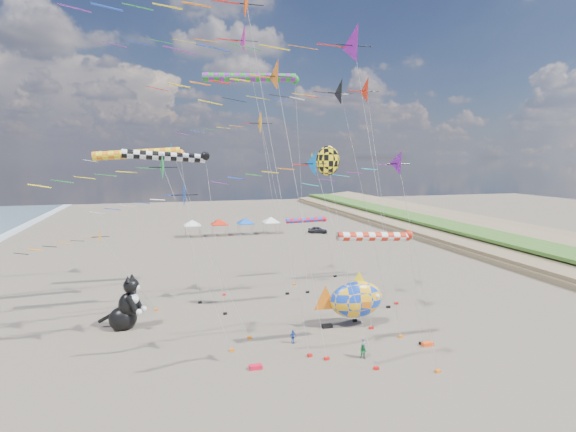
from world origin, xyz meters
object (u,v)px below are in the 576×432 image
Objects in this scene: person_adult at (364,348)px; child_green at (363,352)px; fish_inflatable at (356,299)px; cat_inflatable at (125,301)px; parked_car at (318,230)px; child_blue at (293,337)px.

person_adult is 0.32m from child_green.
person_adult is at bearing -108.59° from fish_inflatable.
fish_inflatable reaches higher than person_adult.
fish_inflatable is at bearing 7.56° from cat_inflatable.
cat_inflatable is 53.19m from parked_car.
child_blue is (-4.20, 4.09, -0.00)m from child_green.
cat_inflatable reaches higher than person_adult.
cat_inflatable is 19.91m from fish_inflatable.
child_blue is (13.00, -6.93, -1.85)m from cat_inflatable.
person_adult is at bearing 94.39° from child_green.
cat_inflatable reaches higher than child_green.
fish_inflatable is (19.31, -4.85, 0.02)m from cat_inflatable.
parked_car reaches higher than child_green.
person_adult is 1.35× the size of child_green.
cat_inflatable is at bearing 168.53° from parked_car.
child_blue is 52.78m from parked_car.
fish_inflatable is at bearing -169.48° from parked_car.
child_blue is (-6.31, -2.07, -1.87)m from fish_inflatable.
person_adult is 1.35× the size of child_blue.
child_green is (-0.12, -0.22, -0.20)m from person_adult.
child_green is at bearing -108.94° from fish_inflatable.
cat_inflatable is 3.19× the size of person_adult.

